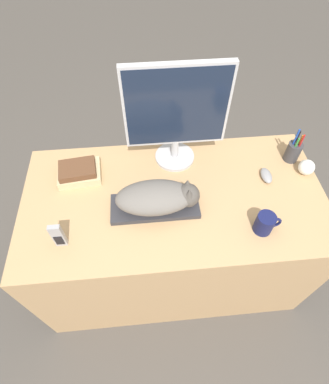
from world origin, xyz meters
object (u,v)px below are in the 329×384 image
(phone, at_px, (58,236))
(pen_cup, at_px, (293,151))
(cat, at_px, (160,197))
(monitor, at_px, (176,112))
(baseball, at_px, (306,167))
(coffee_mug, at_px, (265,223))
(keyboard, at_px, (155,206))
(computer_mouse, at_px, (266,176))
(book_stack, at_px, (79,172))

(phone, bearing_deg, pen_cup, 19.03)
(cat, bearing_deg, monitor, 71.46)
(cat, height_order, baseball, cat)
(cat, relative_size, coffee_mug, 3.30)
(keyboard, distance_m, phone, 0.43)
(cat, relative_size, phone, 2.70)
(keyboard, relative_size, cat, 1.07)
(computer_mouse, height_order, coffee_mug, coffee_mug)
(pen_cup, relative_size, phone, 1.41)
(phone, xyz_separation_m, book_stack, (0.05, 0.37, -0.03))
(pen_cup, xyz_separation_m, book_stack, (-1.08, -0.02, -0.02))
(coffee_mug, bearing_deg, computer_mouse, 70.52)
(monitor, distance_m, computer_mouse, 0.54)
(coffee_mug, height_order, baseball, coffee_mug)
(cat, xyz_separation_m, phone, (-0.43, -0.15, -0.01))
(book_stack, bearing_deg, baseball, -4.05)
(computer_mouse, bearing_deg, coffee_mug, -109.48)
(coffee_mug, bearing_deg, pen_cup, 56.42)
(keyboard, xyz_separation_m, computer_mouse, (0.56, 0.13, 0.00))
(keyboard, relative_size, computer_mouse, 4.13)
(computer_mouse, bearing_deg, keyboard, -167.05)
(monitor, height_order, book_stack, monitor)
(phone, distance_m, book_stack, 0.37)
(computer_mouse, distance_m, coffee_mug, 0.30)
(cat, height_order, pen_cup, pen_cup)
(computer_mouse, bearing_deg, monitor, 157.90)
(keyboard, relative_size, monitor, 0.76)
(cat, relative_size, book_stack, 1.73)
(keyboard, height_order, cat, cat)
(pen_cup, relative_size, book_stack, 0.91)
(monitor, xyz_separation_m, coffee_mug, (0.33, -0.46, -0.24))
(keyboard, relative_size, baseball, 5.17)
(keyboard, bearing_deg, monitor, 67.52)
(cat, distance_m, coffee_mug, 0.46)
(pen_cup, bearing_deg, phone, -160.97)
(keyboard, bearing_deg, pen_cup, 18.47)
(pen_cup, xyz_separation_m, baseball, (0.04, -0.10, -0.02))
(keyboard, bearing_deg, book_stack, 147.88)
(coffee_mug, xyz_separation_m, phone, (-0.86, 0.01, 0.02))
(monitor, relative_size, baseball, 6.77)
(pen_cup, bearing_deg, keyboard, -161.53)
(book_stack, bearing_deg, computer_mouse, -5.90)
(cat, bearing_deg, pen_cup, 19.06)
(coffee_mug, distance_m, baseball, 0.43)
(computer_mouse, xyz_separation_m, book_stack, (-0.91, 0.09, 0.02))
(coffee_mug, relative_size, book_stack, 0.53)
(phone, bearing_deg, baseball, 14.03)
(coffee_mug, xyz_separation_m, baseball, (0.30, 0.30, -0.01))
(monitor, bearing_deg, coffee_mug, -54.22)
(keyboard, xyz_separation_m, baseball, (0.76, 0.14, 0.03))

